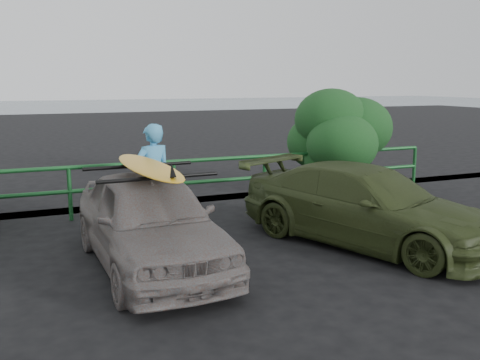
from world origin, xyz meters
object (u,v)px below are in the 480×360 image
Objects in this scene: guardrail at (124,189)px; man at (153,177)px; olive_vehicle at (366,206)px; surfboard at (148,167)px; sedan at (150,220)px.

man reaches higher than guardrail.
olive_vehicle reaches higher than guardrail.
olive_vehicle is (3.24, -3.32, 0.10)m from guardrail.
surfboard is (-0.19, -3.05, 0.90)m from guardrail.
surfboard is at bearing 152.29° from olive_vehicle.
surfboard reaches higher than olive_vehicle.
sedan is 2.10× the size of man.
man reaches higher than olive_vehicle.
guardrail is 7.52× the size of man.
man is at bearing 72.91° from surfboard.
sedan is 1.46× the size of surfboard.
sedan is at bearing 152.29° from olive_vehicle.
surfboard is (-0.50, -1.87, 0.49)m from man.
man is at bearing 72.91° from sedan.
man is (0.50, 1.87, 0.26)m from sedan.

